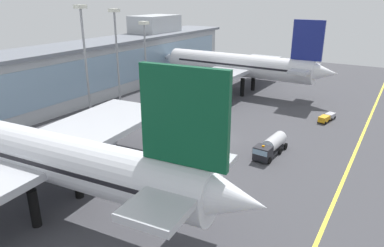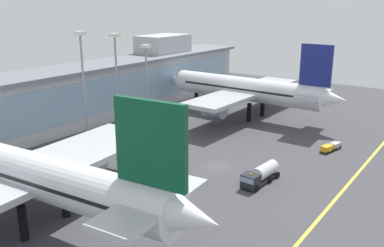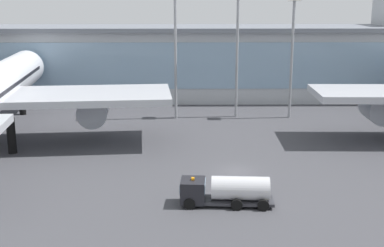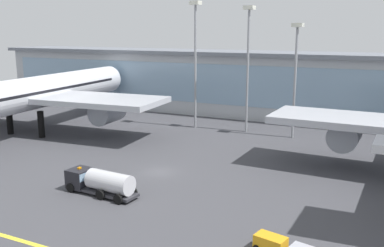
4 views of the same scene
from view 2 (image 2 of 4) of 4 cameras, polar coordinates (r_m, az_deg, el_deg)
ground_plane at (r=77.98m, az=3.36°, el=-5.78°), size 185.85×185.85×0.00m
taxiway_centreline_stripe at (r=69.89m, az=19.01°, el=-9.40°), size 148.68×0.50×0.01m
terminal_building at (r=104.96m, az=-16.32°, el=3.61°), size 135.75×14.00×19.16m
airliner_near_left at (r=60.90m, az=-21.74°, el=-6.19°), size 49.00×58.72×19.62m
airliner_near_right at (r=109.47m, az=7.36°, el=4.55°), size 43.07×50.92×19.84m
fuel_tanker_truck at (r=71.28m, az=9.17°, el=-6.84°), size 9.19×3.43×2.90m
baggage_tug_near at (r=89.95m, az=18.23°, el=-3.02°), size 5.79×2.81×1.40m
apron_light_mast_west at (r=92.64m, az=-10.19°, el=7.12°), size 1.80×1.80×22.64m
apron_light_mast_centre at (r=98.66m, az=-6.17°, el=6.82°), size 1.80×1.80×19.61m
apron_light_mast_east at (r=85.18m, az=-14.51°, el=6.46°), size 1.80×1.80×23.67m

